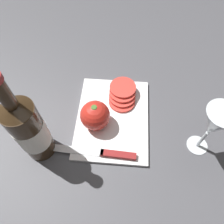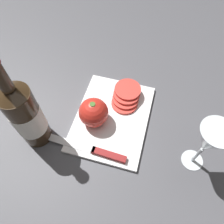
{
  "view_description": "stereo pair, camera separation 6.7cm",
  "coord_description": "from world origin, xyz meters",
  "px_view_note": "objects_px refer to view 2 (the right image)",
  "views": [
    {
      "loc": [
        0.39,
        0.0,
        0.61
      ],
      "look_at": [
        0.04,
        -0.03,
        0.04
      ],
      "focal_mm": 35.0,
      "sensor_mm": 36.0,
      "label": 1
    },
    {
      "loc": [
        0.38,
        0.07,
        0.61
      ],
      "look_at": [
        0.04,
        -0.03,
        0.04
      ],
      "focal_mm": 35.0,
      "sensor_mm": 36.0,
      "label": 2
    }
  ],
  "objects_px": {
    "tomato_slice_stack_near": "(127,96)",
    "knife": "(99,152)",
    "wine_glass": "(209,142)",
    "wine_bottle": "(26,116)",
    "whole_tomato": "(94,112)"
  },
  "relations": [
    {
      "from": "wine_glass",
      "to": "tomato_slice_stack_near",
      "type": "bearing_deg",
      "value": -123.08
    },
    {
      "from": "whole_tomato",
      "to": "tomato_slice_stack_near",
      "type": "height_order",
      "value": "whole_tomato"
    },
    {
      "from": "wine_bottle",
      "to": "tomato_slice_stack_near",
      "type": "bearing_deg",
      "value": 130.33
    },
    {
      "from": "wine_glass",
      "to": "whole_tomato",
      "type": "distance_m",
      "value": 0.32
    },
    {
      "from": "whole_tomato",
      "to": "knife",
      "type": "relative_size",
      "value": 0.33
    },
    {
      "from": "knife",
      "to": "tomato_slice_stack_near",
      "type": "distance_m",
      "value": 0.21
    },
    {
      "from": "wine_bottle",
      "to": "whole_tomato",
      "type": "relative_size",
      "value": 3.6
    },
    {
      "from": "wine_glass",
      "to": "whole_tomato",
      "type": "height_order",
      "value": "wine_glass"
    },
    {
      "from": "knife",
      "to": "tomato_slice_stack_near",
      "type": "bearing_deg",
      "value": -96.31
    },
    {
      "from": "wine_bottle",
      "to": "whole_tomato",
      "type": "height_order",
      "value": "wine_bottle"
    },
    {
      "from": "knife",
      "to": "wine_glass",
      "type": "bearing_deg",
      "value": -165.73
    },
    {
      "from": "wine_glass",
      "to": "knife",
      "type": "relative_size",
      "value": 0.69
    },
    {
      "from": "wine_glass",
      "to": "tomato_slice_stack_near",
      "type": "distance_m",
      "value": 0.29
    },
    {
      "from": "wine_bottle",
      "to": "tomato_slice_stack_near",
      "type": "xyz_separation_m",
      "value": [
        -0.2,
        0.23,
        -0.09
      ]
    },
    {
      "from": "tomato_slice_stack_near",
      "to": "knife",
      "type": "bearing_deg",
      "value": -8.93
    }
  ]
}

